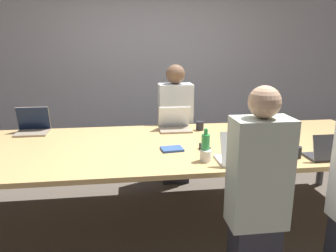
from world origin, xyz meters
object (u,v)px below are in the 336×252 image
(laptop_far_left, at_px, (33,126))
(stapler, at_px, (205,148))
(person_near_midright, at_px, (258,192))
(cup_near_midright, at_px, (206,156))
(laptop_near_right, at_px, (329,152))
(person_far_center, at_px, (175,126))
(cup_far_center, at_px, (200,126))
(laptop_near_midright, at_px, (240,154))
(cup_near_right, at_px, (296,152))
(laptop_far_center, at_px, (175,123))
(bottle_near_midright, at_px, (205,147))

(laptop_far_left, distance_m, stapler, 1.85)
(person_near_midright, height_order, cup_near_midright, person_near_midright)
(laptop_near_right, height_order, stapler, laptop_near_right)
(stapler, bearing_deg, person_far_center, 83.11)
(cup_far_center, height_order, laptop_near_midright, laptop_near_midright)
(cup_near_right, relative_size, laptop_far_center, 0.27)
(laptop_far_center, bearing_deg, laptop_near_right, -44.34)
(laptop_near_right, bearing_deg, cup_near_midright, -5.10)
(cup_near_right, bearing_deg, cup_far_center, 121.79)
(person_near_midright, height_order, stapler, person_near_midright)
(laptop_far_center, distance_m, cup_near_midright, 1.00)
(laptop_far_center, distance_m, bottle_near_midright, 0.98)
(laptop_far_center, relative_size, stapler, 2.23)
(laptop_far_left, relative_size, laptop_far_center, 0.95)
(laptop_near_right, height_order, bottle_near_midright, bottle_near_midright)
(laptop_near_right, xyz_separation_m, person_near_midright, (-0.74, -0.35, -0.14))
(laptop_far_center, height_order, person_far_center, person_far_center)
(person_far_center, relative_size, stapler, 9.33)
(cup_near_right, bearing_deg, person_far_center, 119.42)
(person_near_midright, xyz_separation_m, cup_near_midright, (-0.26, 0.44, 0.12))
(cup_far_center, relative_size, stapler, 0.62)
(laptop_far_left, xyz_separation_m, person_far_center, (1.57, 0.32, -0.14))
(person_near_midright, distance_m, stapler, 0.73)
(person_near_midright, bearing_deg, cup_far_center, -86.03)
(cup_far_center, xyz_separation_m, stapler, (-0.11, -0.68, -0.02))
(cup_far_center, distance_m, laptop_near_midright, 1.02)
(laptop_near_midright, height_order, cup_near_midright, laptop_near_midright)
(person_near_midright, xyz_separation_m, stapler, (-0.21, 0.70, 0.10))
(cup_near_right, distance_m, cup_near_midright, 0.76)
(laptop_near_right, relative_size, laptop_near_midright, 0.95)
(person_far_center, bearing_deg, cup_near_right, -60.58)
(laptop_near_right, distance_m, person_far_center, 1.81)
(laptop_near_midright, relative_size, person_near_midright, 0.24)
(laptop_far_left, xyz_separation_m, stapler, (1.66, -0.82, -0.05))
(cup_near_right, xyz_separation_m, stapler, (-0.71, 0.27, -0.02))
(person_far_center, xyz_separation_m, laptop_near_midright, (0.29, -1.47, 0.14))
(laptop_far_center, bearing_deg, bottle_near_midright, -84.02)
(laptop_far_center, height_order, stapler, laptop_far_center)
(laptop_far_center, height_order, cup_near_midright, laptop_far_center)
(cup_near_right, xyz_separation_m, bottle_near_midright, (-0.76, 0.03, 0.07))
(laptop_near_right, height_order, person_far_center, person_far_center)
(laptop_far_left, relative_size, laptop_near_right, 1.01)
(cup_near_right, relative_size, laptop_near_midright, 0.27)
(laptop_near_right, bearing_deg, person_near_midright, 25.29)
(laptop_near_midright, distance_m, stapler, 0.40)
(laptop_far_left, bearing_deg, cup_near_right, -24.77)
(stapler, bearing_deg, bottle_near_midright, -114.14)
(cup_near_right, xyz_separation_m, laptop_far_center, (-0.86, 1.01, 0.03))
(laptop_far_left, xyz_separation_m, laptop_far_center, (1.50, -0.08, -0.00))
(person_near_midright, bearing_deg, cup_near_right, -139.49)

